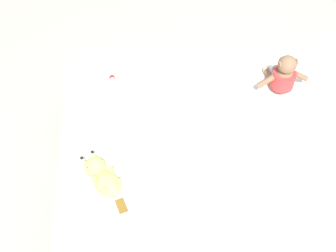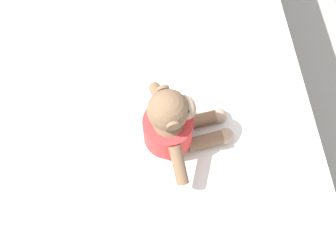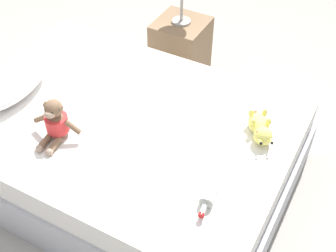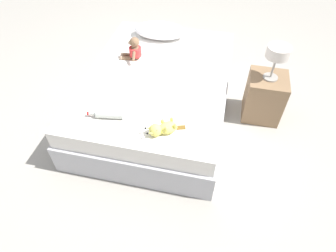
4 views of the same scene
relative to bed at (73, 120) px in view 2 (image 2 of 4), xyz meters
name	(u,v)px [view 2 (image 2 of 4)]	position (x,y,z in m)	size (l,w,h in m)	color
ground_plane	(84,147)	(0.00, 0.00, -0.23)	(16.00, 16.00, 0.00)	#9E998E
bed	(73,120)	(0.00, 0.00, 0.00)	(1.38, 1.94, 0.47)	#B2B2B7
plush_monkey	(172,126)	(-0.29, 0.21, 0.34)	(0.24, 0.29, 0.24)	brown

